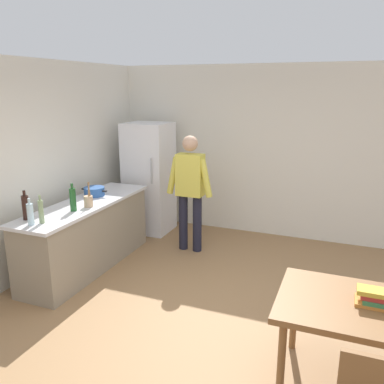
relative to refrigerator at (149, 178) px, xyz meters
The scene contains 14 objects.
ground_plane 3.19m from the refrigerator, 51.63° to the right, with size 14.00×14.00×0.00m, color #936D47.
wall_back 2.04m from the refrigerator, 17.53° to the left, with size 6.40×0.12×2.70m, color silver.
wall_left 2.35m from the refrigerator, 107.65° to the right, with size 0.12×5.60×2.70m, color silver.
kitchen_counter 1.66m from the refrigerator, 93.58° to the right, with size 0.64×2.20×0.90m.
refrigerator is the anchor object (origin of this frame).
person 1.10m from the refrigerator, 30.23° to the right, with size 0.70×0.22×1.70m.
dining_table 4.27m from the refrigerator, 39.29° to the right, with size 1.40×0.90×0.75m.
cooking_pot 1.28m from the refrigerator, 98.43° to the right, with size 0.40×0.28×0.12m.
utensil_jar 1.74m from the refrigerator, 88.11° to the right, with size 0.11×0.11×0.32m.
bottle_wine_dark 2.43m from the refrigerator, 97.07° to the right, with size 0.08×0.08×0.34m.
bottle_water_clear 2.54m from the refrigerator, 92.61° to the right, with size 0.07×0.07×0.30m.
bottle_wine_green 1.95m from the refrigerator, 90.33° to the right, with size 0.08×0.08×0.34m.
bottle_vinegar_tall 2.44m from the refrigerator, 91.18° to the right, with size 0.06×0.06×0.32m.
book_stack 4.26m from the refrigerator, 38.75° to the right, with size 0.28×0.20×0.13m.
Camera 1 is at (1.13, -3.31, 2.36)m, focal length 37.48 mm.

